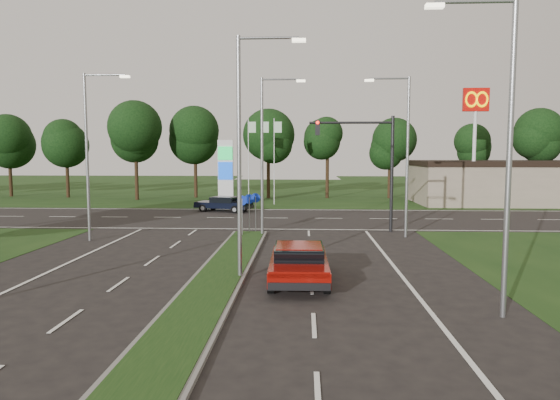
{
  "coord_description": "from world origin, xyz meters",
  "views": [
    {
      "loc": [
        3.22,
        -12.42,
        4.72
      ],
      "look_at": [
        1.88,
        14.84,
        2.2
      ],
      "focal_mm": 32.0,
      "sensor_mm": 36.0,
      "label": 1
    }
  ],
  "objects": [
    {
      "name": "streetlight_right_near",
      "position": [
        8.8,
        2.0,
        5.08
      ],
      "size": [
        2.53,
        0.22,
        9.0
      ],
      "rotation": [
        0.0,
        0.0,
        3.14
      ],
      "color": "gray",
      "rests_on": "ground"
    },
    {
      "name": "treeline_far",
      "position": [
        0.1,
        39.93,
        6.83
      ],
      "size": [
        6.0,
        6.0,
        9.9
      ],
      "color": "black",
      "rests_on": "ground"
    },
    {
      "name": "navy_sedan",
      "position": [
        -3.37,
        27.99,
        0.67
      ],
      "size": [
        4.88,
        3.2,
        1.25
      ],
      "rotation": [
        0.0,
        0.0,
        1.25
      ],
      "color": "black",
      "rests_on": "ground"
    },
    {
      "name": "commercial_building",
      "position": [
        22.0,
        36.0,
        2.0
      ],
      "size": [
        16.0,
        9.0,
        4.0
      ],
      "primitive_type": "cube",
      "color": "gray",
      "rests_on": "ground"
    },
    {
      "name": "streetlight_median_far",
      "position": [
        1.0,
        16.0,
        5.08
      ],
      "size": [
        2.53,
        0.22,
        9.0
      ],
      "color": "gray",
      "rests_on": "ground"
    },
    {
      "name": "red_sedan",
      "position": [
        3.03,
        5.76,
        0.75
      ],
      "size": [
        2.19,
        5.08,
        1.39
      ],
      "rotation": [
        0.0,
        0.0,
        0.01
      ],
      "color": "#900E07",
      "rests_on": "ground"
    },
    {
      "name": "cross_road",
      "position": [
        0.0,
        24.0,
        0.0
      ],
      "size": [
        160.0,
        12.0,
        0.02
      ],
      "primitive_type": "cube",
      "color": "black",
      "rests_on": "ground"
    },
    {
      "name": "median_signs",
      "position": [
        0.0,
        16.4,
        1.71
      ],
      "size": [
        1.16,
        1.76,
        2.38
      ],
      "color": "gray",
      "rests_on": "ground"
    },
    {
      "name": "streetlight_right_far",
      "position": [
        8.8,
        16.0,
        5.08
      ],
      "size": [
        2.53,
        0.22,
        9.0
      ],
      "rotation": [
        0.0,
        0.0,
        3.14
      ],
      "color": "gray",
      "rests_on": "ground"
    },
    {
      "name": "gas_pylon",
      "position": [
        -3.79,
        33.05,
        3.2
      ],
      "size": [
        5.8,
        1.26,
        8.0
      ],
      "color": "silver",
      "rests_on": "ground"
    },
    {
      "name": "median_kerb",
      "position": [
        0.0,
        4.0,
        0.06
      ],
      "size": [
        2.0,
        26.0,
        0.12
      ],
      "primitive_type": "cube",
      "color": "slate",
      "rests_on": "ground"
    },
    {
      "name": "streetlight_left_far",
      "position": [
        -8.3,
        14.0,
        5.08
      ],
      "size": [
        2.53,
        0.22,
        9.0
      ],
      "color": "gray",
      "rests_on": "ground"
    },
    {
      "name": "streetlight_median_near",
      "position": [
        1.0,
        6.0,
        5.08
      ],
      "size": [
        2.53,
        0.22,
        9.0
      ],
      "color": "gray",
      "rests_on": "ground"
    },
    {
      "name": "verge_far",
      "position": [
        0.0,
        55.0,
        0.0
      ],
      "size": [
        160.0,
        50.0,
        0.02
      ],
      "primitive_type": "cube",
      "color": "#173311",
      "rests_on": "ground"
    },
    {
      "name": "ground",
      "position": [
        0.0,
        0.0,
        0.0
      ],
      "size": [
        160.0,
        160.0,
        0.0
      ],
      "primitive_type": "plane",
      "color": "black",
      "rests_on": "ground"
    },
    {
      "name": "mcdonalds_sign",
      "position": [
        18.0,
        31.97,
        7.99
      ],
      "size": [
        2.2,
        0.47,
        10.4
      ],
      "color": "silver",
      "rests_on": "ground"
    },
    {
      "name": "traffic_signal",
      "position": [
        7.19,
        18.0,
        4.65
      ],
      "size": [
        5.1,
        0.42,
        7.0
      ],
      "color": "black",
      "rests_on": "ground"
    }
  ]
}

